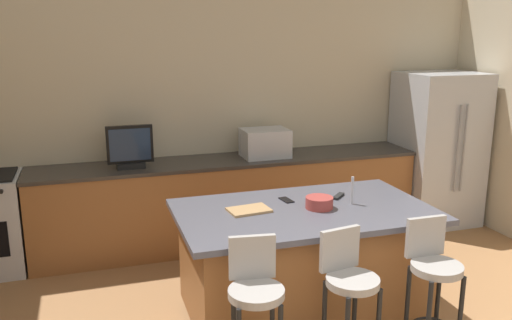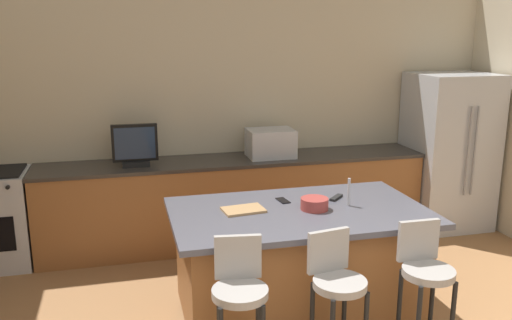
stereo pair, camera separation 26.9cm
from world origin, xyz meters
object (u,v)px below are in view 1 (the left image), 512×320
at_px(tv_monitor, 130,148).
at_px(cell_phone, 286,200).
at_px(bar_stool_left, 255,305).
at_px(bar_stool_right, 433,278).
at_px(kitchen_island, 303,263).
at_px(tv_remote, 338,196).
at_px(microwave, 265,143).
at_px(cutting_board, 249,210).
at_px(refrigerator, 437,149).
at_px(fruit_bowl, 319,203).
at_px(bar_stool_center, 349,292).

xyz_separation_m(tv_monitor, cell_phone, (1.09, -1.38, -0.20)).
bearing_deg(bar_stool_left, bar_stool_right, 7.76).
bearing_deg(kitchen_island, tv_remote, 26.22).
distance_m(microwave, bar_stool_left, 2.63).
bearing_deg(cutting_board, kitchen_island, -10.99).
distance_m(refrigerator, tv_monitor, 3.48).
bearing_deg(fruit_bowl, tv_remote, 37.72).
height_order(refrigerator, cell_phone, refrigerator).
height_order(kitchen_island, microwave, microwave).
xyz_separation_m(cell_phone, tv_remote, (0.43, -0.05, 0.01)).
xyz_separation_m(fruit_bowl, tv_remote, (0.26, 0.20, -0.03)).
bearing_deg(bar_stool_center, tv_remote, 58.77).
height_order(microwave, cutting_board, microwave).
distance_m(kitchen_island, cell_phone, 0.51).
bearing_deg(microwave, cutting_board, -112.59).
xyz_separation_m(fruit_bowl, cell_phone, (-0.17, 0.25, -0.04)).
height_order(cell_phone, cutting_board, cutting_board).
relative_size(tv_monitor, bar_stool_right, 0.44).
distance_m(bar_stool_center, cutting_board, 1.00).
height_order(kitchen_island, refrigerator, refrigerator).
bearing_deg(refrigerator, tv_monitor, 179.55).
relative_size(refrigerator, fruit_bowl, 8.35).
xyz_separation_m(bar_stool_center, tv_remote, (0.38, 0.95, 0.32)).
bearing_deg(cell_phone, microwave, 70.52).
distance_m(refrigerator, bar_stool_right, 2.93).
relative_size(bar_stool_left, bar_stool_center, 1.02).
relative_size(bar_stool_left, tv_remote, 5.96).
xyz_separation_m(bar_stool_left, bar_stool_center, (0.63, 0.01, -0.02)).
bearing_deg(microwave, bar_stool_right, -81.41).
bearing_deg(refrigerator, microwave, 177.82).
relative_size(refrigerator, bar_stool_center, 1.77).
bearing_deg(cell_phone, refrigerator, 21.98).
relative_size(kitchen_island, fruit_bowl, 9.21).
xyz_separation_m(refrigerator, microwave, (-2.08, 0.08, 0.19)).
height_order(tv_monitor, cutting_board, tv_monitor).
distance_m(cell_phone, tv_remote, 0.43).
xyz_separation_m(refrigerator, bar_stool_right, (-1.71, -2.37, -0.27)).
bearing_deg(bar_stool_center, fruit_bowl, 71.43).
xyz_separation_m(fruit_bowl, cutting_board, (-0.53, 0.10, -0.03)).
distance_m(refrigerator, cutting_board, 3.12).
height_order(kitchen_island, cell_phone, cell_phone).
xyz_separation_m(refrigerator, fruit_bowl, (-2.21, -1.60, 0.07)).
distance_m(bar_stool_center, tv_remote, 1.08).
bearing_deg(refrigerator, bar_stool_right, -125.84).
bearing_deg(tv_monitor, kitchen_island, -54.59).
distance_m(refrigerator, fruit_bowl, 2.73).
distance_m(tv_monitor, bar_stool_right, 3.01).
bearing_deg(bar_stool_center, kitchen_island, 80.11).
distance_m(kitchen_island, microwave, 1.79).
height_order(bar_stool_right, tv_remote, bar_stool_right).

